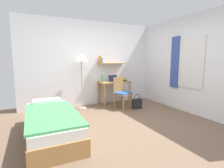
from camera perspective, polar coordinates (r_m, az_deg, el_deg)
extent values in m
plane|color=brown|center=(3.90, 4.31, -13.35)|extent=(5.28, 5.28, 0.00)
cube|color=white|center=(5.48, -6.25, 6.71)|extent=(4.40, 0.05, 2.60)
cube|color=#9E703D|center=(5.58, -0.15, 6.85)|extent=(0.93, 0.22, 0.02)
cube|color=orange|center=(5.45, -4.04, 8.14)|extent=(0.02, 0.14, 0.23)
cube|color=#3384C6|center=(5.47, -3.57, 7.82)|extent=(0.04, 0.13, 0.17)
cube|color=white|center=(4.98, 25.23, 5.87)|extent=(0.05, 4.40, 2.60)
cube|color=silver|center=(4.97, 24.54, 6.48)|extent=(0.02, 0.81, 1.34)
cube|color=white|center=(4.98, 24.61, 6.48)|extent=(0.01, 0.75, 1.28)
cube|color=#384C93|center=(5.30, 20.09, 6.77)|extent=(0.03, 0.28, 1.44)
cube|color=#9E703D|center=(3.53, -19.32, -13.75)|extent=(0.85, 2.03, 0.28)
cube|color=silver|center=(3.45, -19.49, -10.36)|extent=(0.81, 1.97, 0.16)
cube|color=#4C9E5B|center=(3.31, -19.33, -9.34)|extent=(0.86, 1.66, 0.04)
cube|color=white|center=(4.18, -20.79, -5.39)|extent=(0.59, 0.28, 0.10)
cube|color=#9E703D|center=(5.45, 0.72, 0.64)|extent=(0.96, 0.56, 0.03)
cylinder|color=#9E703D|center=(5.13, -2.45, -4.01)|extent=(0.06, 0.06, 0.71)
cylinder|color=#9E703D|center=(5.52, 5.79, -3.18)|extent=(0.06, 0.06, 0.71)
cylinder|color=#9E703D|center=(5.55, -4.34, -3.10)|extent=(0.06, 0.06, 0.71)
cylinder|color=#9E703D|center=(5.91, 3.45, -2.41)|extent=(0.06, 0.06, 0.71)
cube|color=#9E703D|center=(5.02, 3.63, -3.35)|extent=(0.53, 0.52, 0.03)
cube|color=blue|center=(5.01, 3.63, -3.01)|extent=(0.48, 0.48, 0.04)
cube|color=#9E703D|center=(5.09, 2.09, -0.12)|extent=(0.38, 0.16, 0.44)
cylinder|color=#9E703D|center=(4.83, 3.78, -6.51)|extent=(0.04, 0.04, 0.42)
cylinder|color=#9E703D|center=(5.08, 6.35, -5.80)|extent=(0.04, 0.04, 0.42)
cylinder|color=#9E703D|center=(5.05, 0.85, -5.83)|extent=(0.04, 0.04, 0.42)
cylinder|color=#9E703D|center=(5.30, 3.45, -5.20)|extent=(0.04, 0.04, 0.42)
cylinder|color=#B2A893|center=(5.17, -9.73, -7.90)|extent=(0.24, 0.24, 0.02)
cylinder|color=#B2A893|center=(5.03, -9.92, -0.27)|extent=(0.03, 0.03, 1.36)
cone|color=silver|center=(4.98, -10.14, 8.79)|extent=(0.39, 0.39, 0.22)
cube|color=#2D2D33|center=(5.41, 0.65, 0.81)|extent=(0.31, 0.22, 0.01)
cube|color=#2D2D33|center=(5.47, 0.30, 1.98)|extent=(0.31, 0.07, 0.20)
cube|color=black|center=(5.46, 0.32, 1.96)|extent=(0.27, 0.06, 0.16)
cylinder|color=#42A87F|center=(5.36, -2.99, 1.95)|extent=(0.07, 0.07, 0.24)
cube|color=#333338|center=(5.63, 3.72, 1.13)|extent=(0.19, 0.25, 0.02)
cube|color=#333338|center=(5.62, 3.60, 1.35)|extent=(0.16, 0.22, 0.02)
cube|color=#4CA856|center=(5.62, 3.66, 1.58)|extent=(0.19, 0.23, 0.03)
cube|color=orange|center=(5.62, 3.58, 1.89)|extent=(0.16, 0.23, 0.03)
cube|color=#232328|center=(5.12, 8.24, -6.49)|extent=(0.27, 0.13, 0.29)
torus|color=#232328|center=(5.08, 8.28, -4.36)|extent=(0.19, 0.02, 0.19)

